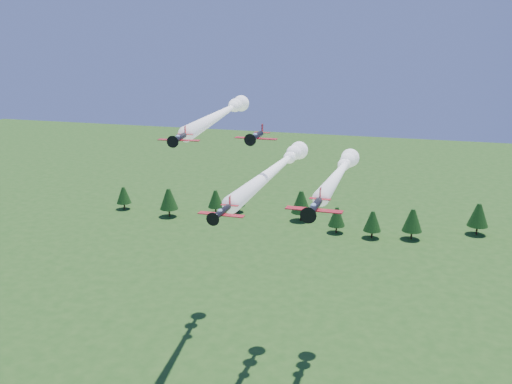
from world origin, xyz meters
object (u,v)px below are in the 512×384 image
(plane_lead, at_px, (278,167))
(plane_slot, at_px, (256,136))
(plane_left, at_px, (223,113))
(plane_right, at_px, (341,171))

(plane_lead, height_order, plane_slot, plane_slot)
(plane_left, bearing_deg, plane_lead, -45.89)
(plane_lead, relative_size, plane_slot, 6.60)
(plane_slot, bearing_deg, plane_left, 122.57)
(plane_left, relative_size, plane_slot, 6.88)
(plane_slot, bearing_deg, plane_lead, 79.22)
(plane_lead, xyz_separation_m, plane_slot, (-1.52, -8.33, 6.81))
(plane_lead, xyz_separation_m, plane_right, (10.56, 4.85, -1.18))
(plane_left, bearing_deg, plane_slot, -63.93)
(plane_right, xyz_separation_m, plane_slot, (-12.08, -13.18, 7.99))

